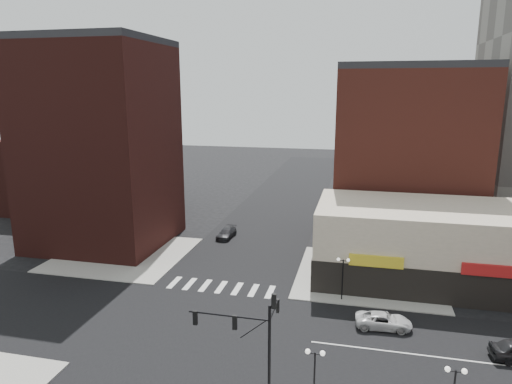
% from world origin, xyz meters
% --- Properties ---
extents(ground, '(240.00, 240.00, 0.00)m').
position_xyz_m(ground, '(0.00, 0.00, 0.00)').
color(ground, black).
rests_on(ground, ground).
extents(road_ew, '(200.00, 14.00, 0.02)m').
position_xyz_m(road_ew, '(0.00, 0.00, 0.01)').
color(road_ew, black).
rests_on(road_ew, ground).
extents(road_ns, '(14.00, 200.00, 0.02)m').
position_xyz_m(road_ns, '(0.00, 0.00, 0.01)').
color(road_ns, black).
rests_on(road_ns, ground).
extents(sidewalk_nw, '(15.00, 15.00, 0.12)m').
position_xyz_m(sidewalk_nw, '(-14.50, 14.50, 0.06)').
color(sidewalk_nw, gray).
rests_on(sidewalk_nw, ground).
extents(sidewalk_ne, '(15.00, 15.00, 0.12)m').
position_xyz_m(sidewalk_ne, '(14.50, 14.50, 0.06)').
color(sidewalk_ne, gray).
rests_on(sidewalk_ne, ground).
extents(building_nw, '(16.00, 15.00, 25.00)m').
position_xyz_m(building_nw, '(-19.00, 18.50, 12.50)').
color(building_nw, '#3D1713').
rests_on(building_nw, ground).
extents(building_nw_low, '(20.00, 18.00, 12.00)m').
position_xyz_m(building_nw_low, '(-32.00, 34.00, 6.00)').
color(building_nw_low, '#3D1713').
rests_on(building_nw_low, ground).
extents(building_ne_midrise, '(18.00, 15.00, 22.00)m').
position_xyz_m(building_ne_midrise, '(19.00, 29.50, 11.00)').
color(building_ne_midrise, maroon).
rests_on(building_ne_midrise, ground).
extents(building_ne_row, '(24.20, 12.20, 8.00)m').
position_xyz_m(building_ne_row, '(21.00, 15.00, 3.30)').
color(building_ne_row, beige).
rests_on(building_ne_row, ground).
extents(traffic_signal, '(5.59, 3.09, 7.77)m').
position_xyz_m(traffic_signal, '(7.24, -7.83, 4.96)').
color(traffic_signal, black).
rests_on(traffic_signal, ground).
extents(street_lamp_se_a, '(1.22, 0.32, 4.16)m').
position_xyz_m(street_lamp_se_a, '(11.00, -8.00, 3.29)').
color(street_lamp_se_a, black).
rests_on(street_lamp_se_a, sidewalk_se).
extents(street_lamp_se_b, '(1.22, 0.32, 4.16)m').
position_xyz_m(street_lamp_se_b, '(19.00, -8.00, 3.29)').
color(street_lamp_se_b, black).
rests_on(street_lamp_se_b, sidewalk_se).
extents(street_lamp_ne, '(1.22, 0.32, 4.16)m').
position_xyz_m(street_lamp_ne, '(12.00, 8.00, 3.29)').
color(street_lamp_ne, black).
rests_on(street_lamp_ne, sidewalk_ne).
extents(white_suv, '(4.79, 2.44, 1.30)m').
position_xyz_m(white_suv, '(15.68, 3.59, 0.65)').
color(white_suv, silver).
rests_on(white_suv, ground).
extents(dark_sedan_north, '(2.09, 4.53, 1.28)m').
position_xyz_m(dark_sedan_north, '(-4.12, 23.54, 0.64)').
color(dark_sedan_north, black).
rests_on(dark_sedan_north, ground).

